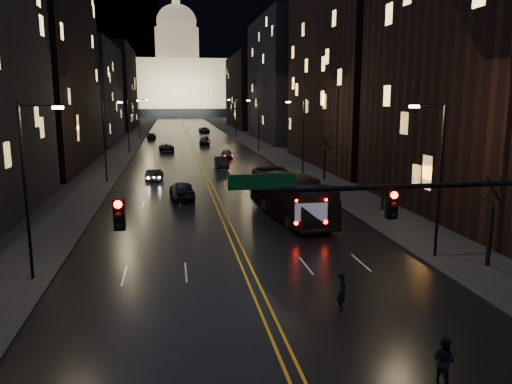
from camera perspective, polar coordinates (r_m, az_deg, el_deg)
name	(u,v)px	position (r m, az deg, el deg)	size (l,w,h in m)	color
ground	(289,364)	(18.47, 3.82, -19.04)	(900.00, 900.00, 0.00)	black
road	(186,130)	(145.93, -8.06, 7.01)	(20.00, 320.00, 0.02)	black
sidewalk_left	(136,130)	(146.23, -13.59, 6.85)	(8.00, 320.00, 0.16)	black
sidewalk_right	(234,129)	(146.95, -2.55, 7.15)	(8.00, 320.00, 0.16)	black
center_line	(186,130)	(145.93, -8.06, 7.01)	(0.62, 320.00, 0.01)	orange
building_left_mid	(34,59)	(71.85, -24.06, 13.67)	(12.00, 30.00, 28.00)	black
building_left_far	(85,94)	(108.96, -18.92, 10.58)	(12.00, 34.00, 20.00)	black
building_left_dist	(112,88)	(156.56, -16.13, 11.33)	(12.00, 40.00, 24.00)	black
building_right_near	(499,60)	(43.47, 26.06, 13.40)	(12.00, 26.00, 24.00)	black
building_right_tall	(359,22)	(70.81, 11.70, 18.48)	(12.00, 30.00, 38.00)	black
building_right_mid	(287,80)	(110.48, 3.56, 12.68)	(12.00, 34.00, 26.00)	black
building_right_dist	(252,92)	(157.56, -0.46, 11.37)	(12.00, 40.00, 22.00)	black
mountain_ridge	(227,23)	(401.90, -3.33, 18.67)	(520.00, 60.00, 130.00)	black
capitol	(178,82)	(265.74, -8.89, 12.30)	(90.00, 50.00, 58.50)	black
traffic_signal	(456,216)	(18.80, 21.85, -2.54)	(17.29, 0.45, 7.00)	black
streetlamp_right_near	(437,172)	(29.74, 20.02, 2.18)	(2.13, 0.25, 9.00)	black
streetlamp_left_near	(29,182)	(26.85, -24.55, 1.00)	(2.13, 0.25, 9.00)	black
streetlamp_right_mid	(302,134)	(57.62, 5.24, 6.61)	(2.13, 0.25, 9.00)	black
streetlamp_left_mid	(106,136)	(56.18, -16.76, 6.10)	(2.13, 0.25, 9.00)	black
streetlamp_right_far	(258,122)	(86.92, 0.18, 8.02)	(2.13, 0.25, 9.00)	black
streetlamp_left_far	(129,123)	(85.97, -14.31, 7.66)	(2.13, 0.25, 9.00)	black
streetlamp_right_dist	(236,116)	(116.58, -2.33, 8.69)	(2.13, 0.25, 9.00)	black
streetlamp_left_dist	(140,116)	(115.87, -13.12, 8.41)	(2.13, 0.25, 9.00)	black
tree_right_near	(494,187)	(29.32, 25.59, 0.56)	(2.40, 2.40, 6.65)	black
tree_right_mid	(385,157)	(41.43, 14.51, 3.95)	(2.40, 2.40, 6.65)	black
tree_right_far	(325,140)	(56.35, 7.91, 5.89)	(2.40, 2.40, 6.65)	black
bus	(290,196)	(38.53, 3.90, -0.47)	(2.87, 12.25, 3.41)	black
oncoming_car_a	(182,190)	(46.36, -8.45, 0.27)	(2.02, 5.03, 1.71)	black
oncoming_car_b	(154,175)	(56.88, -11.54, 1.91)	(1.44, 4.12, 1.36)	black
oncoming_car_c	(166,147)	(88.24, -10.22, 5.04)	(2.37, 5.13, 1.43)	black
oncoming_car_d	(151,136)	(115.87, -11.86, 6.29)	(1.95, 4.79, 1.39)	black
receding_car_a	(221,162)	(66.27, -3.99, 3.40)	(1.60, 4.59, 1.51)	black
receding_car_b	(227,154)	(76.34, -3.34, 4.34)	(1.69, 4.20, 1.43)	black
receding_car_c	(205,141)	(99.73, -5.88, 5.82)	(2.12, 5.21, 1.51)	black
receding_car_d	(204,130)	(135.29, -5.94, 7.09)	(2.51, 5.45, 1.51)	black
pedestrian_a	(342,291)	(22.46, 9.82, -11.09)	(0.64, 0.42, 1.76)	black
pedestrian_b	(444,361)	(18.04, 20.67, -17.59)	(0.79, 0.43, 1.63)	black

